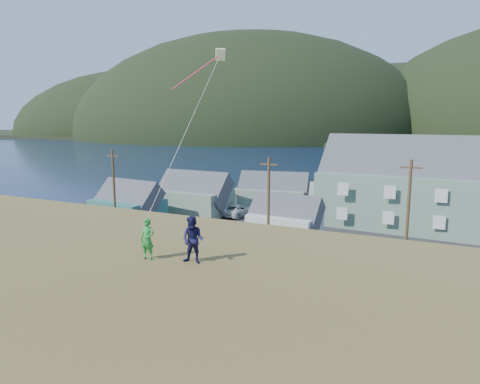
% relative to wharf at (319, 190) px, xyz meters
% --- Properties ---
extents(ground, '(900.00, 900.00, 0.00)m').
position_rel_wharf_xyz_m(ground, '(6.00, -40.00, -0.45)').
color(ground, '#0A1638').
rests_on(ground, ground).
extents(hillside, '(110.00, 47.50, 7.20)m').
position_rel_wharf_xyz_m(hillside, '(6.00, -63.75, 3.15)').
color(hillside, '#4C3D19').
rests_on(hillside, ground).
extents(grass_strip, '(110.00, 8.00, 0.10)m').
position_rel_wharf_xyz_m(grass_strip, '(6.00, -42.00, -0.40)').
color(grass_strip, '#4C3D19').
rests_on(grass_strip, ground).
extents(waterfront_lot, '(72.00, 36.00, 0.12)m').
position_rel_wharf_xyz_m(waterfront_lot, '(6.00, -23.00, -0.39)').
color(waterfront_lot, '#28282B').
rests_on(waterfront_lot, ground).
extents(wharf, '(26.00, 14.00, 0.90)m').
position_rel_wharf_xyz_m(wharf, '(0.00, 0.00, 0.00)').
color(wharf, gray).
rests_on(wharf, ground).
extents(far_shore, '(900.00, 320.00, 2.00)m').
position_rel_wharf_xyz_m(far_shore, '(6.00, 290.00, 0.55)').
color(far_shore, black).
rests_on(far_shore, ground).
extents(shed_teal, '(8.92, 6.74, 6.54)m').
position_rel_wharf_xyz_m(shed_teal, '(-14.88, -32.49, 2.00)').
color(shed_teal, '#2D6B69').
rests_on(shed_teal, waterfront_lot).
extents(shed_palegreen_near, '(10.02, 6.58, 7.10)m').
position_rel_wharf_xyz_m(shed_palegreen_near, '(-10.25, -24.83, 2.23)').
color(shed_palegreen_near, slate).
rests_on(shed_palegreen_near, waterfront_lot).
extents(shed_white, '(7.66, 5.31, 5.88)m').
position_rel_wharf_xyz_m(shed_white, '(4.87, -31.25, 1.82)').
color(shed_white, silver).
rests_on(shed_white, waterfront_lot).
extents(shed_palegreen_far, '(10.52, 7.11, 6.53)m').
position_rel_wharf_xyz_m(shed_palegreen_far, '(-1.97, -16.89, 2.06)').
color(shed_palegreen_far, slate).
rests_on(shed_palegreen_far, waterfront_lot).
extents(utility_poles, '(28.89, 0.24, 9.52)m').
position_rel_wharf_xyz_m(utility_poles, '(3.95, -38.50, 4.37)').
color(utility_poles, '#47331E').
rests_on(utility_poles, waterfront_lot).
extents(parked_cars, '(23.76, 12.23, 1.57)m').
position_rel_wharf_xyz_m(parked_cars, '(-3.10, -20.44, 0.40)').
color(parked_cars, navy).
rests_on(parked_cars, waterfront_lot).
extents(kite_flyer_green, '(0.61, 0.42, 1.61)m').
position_rel_wharf_xyz_m(kite_flyer_green, '(9.32, -59.71, 7.55)').
color(kite_flyer_green, green).
rests_on(kite_flyer_green, hillside).
extents(kite_flyer_navy, '(0.93, 0.76, 1.79)m').
position_rel_wharf_xyz_m(kite_flyer_navy, '(11.12, -59.31, 7.64)').
color(kite_flyer_navy, '#181740').
rests_on(kite_flyer_navy, hillside).
extents(kite_rig, '(0.93, 3.53, 9.43)m').
position_rel_wharf_xyz_m(kite_rig, '(9.04, -53.57, 15.00)').
color(kite_rig, '#ECEDB5').
rests_on(kite_rig, ground).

